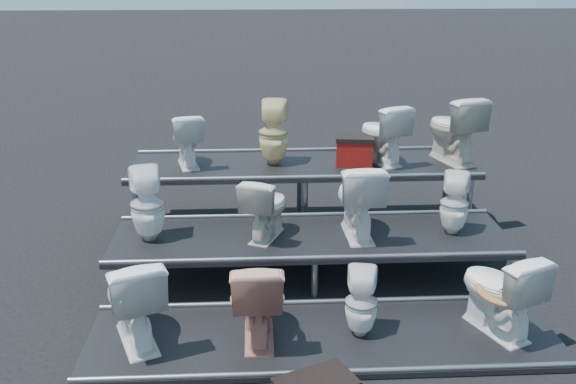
{
  "coord_description": "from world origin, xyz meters",
  "views": [
    {
      "loc": [
        -0.57,
        -6.25,
        3.23
      ],
      "look_at": [
        -0.24,
        0.1,
        0.92
      ],
      "focal_mm": 40.0,
      "sensor_mm": 36.0,
      "label": 1
    }
  ],
  "objects_px": {
    "toilet_6": "(358,199)",
    "toilet_9": "(274,133)",
    "toilet_3": "(499,290)",
    "toilet_5": "(266,207)",
    "toilet_1": "(257,297)",
    "toilet_4": "(147,205)",
    "toilet_8": "(187,139)",
    "toilet_10": "(382,133)",
    "toilet_0": "(133,298)",
    "toilet_2": "(361,303)",
    "toilet_7": "(455,204)",
    "red_crate": "(354,152)",
    "toilet_11": "(453,128)"
  },
  "relations": [
    {
      "from": "toilet_6",
      "to": "toilet_11",
      "type": "height_order",
      "value": "toilet_11"
    },
    {
      "from": "toilet_4",
      "to": "toilet_10",
      "type": "relative_size",
      "value": 1.04
    },
    {
      "from": "toilet_4",
      "to": "toilet_8",
      "type": "distance_m",
      "value": 1.38
    },
    {
      "from": "toilet_1",
      "to": "toilet_0",
      "type": "bearing_deg",
      "value": -0.05
    },
    {
      "from": "toilet_0",
      "to": "toilet_5",
      "type": "height_order",
      "value": "toilet_5"
    },
    {
      "from": "toilet_6",
      "to": "toilet_10",
      "type": "bearing_deg",
      "value": -112.67
    },
    {
      "from": "toilet_4",
      "to": "toilet_10",
      "type": "height_order",
      "value": "toilet_10"
    },
    {
      "from": "toilet_10",
      "to": "toilet_11",
      "type": "relative_size",
      "value": 0.89
    },
    {
      "from": "toilet_0",
      "to": "toilet_8",
      "type": "height_order",
      "value": "toilet_8"
    },
    {
      "from": "toilet_10",
      "to": "toilet_11",
      "type": "distance_m",
      "value": 0.88
    },
    {
      "from": "toilet_3",
      "to": "toilet_0",
      "type": "bearing_deg",
      "value": -23.31
    },
    {
      "from": "toilet_0",
      "to": "toilet_2",
      "type": "distance_m",
      "value": 1.99
    },
    {
      "from": "toilet_1",
      "to": "toilet_10",
      "type": "distance_m",
      "value": 3.13
    },
    {
      "from": "toilet_11",
      "to": "toilet_6",
      "type": "bearing_deg",
      "value": 27.02
    },
    {
      "from": "toilet_0",
      "to": "toilet_10",
      "type": "xyz_separation_m",
      "value": [
        2.63,
        2.6,
        0.75
      ]
    },
    {
      "from": "toilet_6",
      "to": "red_crate",
      "type": "distance_m",
      "value": 1.25
    },
    {
      "from": "toilet_2",
      "to": "toilet_9",
      "type": "distance_m",
      "value": 2.83
    },
    {
      "from": "toilet_1",
      "to": "toilet_6",
      "type": "relative_size",
      "value": 0.97
    },
    {
      "from": "toilet_4",
      "to": "toilet_1",
      "type": "bearing_deg",
      "value": 117.2
    },
    {
      "from": "toilet_7",
      "to": "toilet_9",
      "type": "relative_size",
      "value": 0.84
    },
    {
      "from": "toilet_1",
      "to": "toilet_3",
      "type": "bearing_deg",
      "value": 179.95
    },
    {
      "from": "toilet_3",
      "to": "toilet_5",
      "type": "xyz_separation_m",
      "value": [
        -2.04,
        1.3,
        0.33
      ]
    },
    {
      "from": "toilet_5",
      "to": "toilet_9",
      "type": "distance_m",
      "value": 1.38
    },
    {
      "from": "toilet_1",
      "to": "toilet_10",
      "type": "xyz_separation_m",
      "value": [
        1.56,
        2.6,
        0.77
      ]
    },
    {
      "from": "toilet_8",
      "to": "toilet_11",
      "type": "relative_size",
      "value": 0.78
    },
    {
      "from": "toilet_8",
      "to": "red_crate",
      "type": "bearing_deg",
      "value": 165.37
    },
    {
      "from": "toilet_5",
      "to": "toilet_1",
      "type": "bearing_deg",
      "value": 108.61
    },
    {
      "from": "toilet_7",
      "to": "toilet_9",
      "type": "xyz_separation_m",
      "value": [
        -1.88,
        1.3,
        0.46
      ]
    },
    {
      "from": "toilet_3",
      "to": "red_crate",
      "type": "bearing_deg",
      "value": -93.13
    },
    {
      "from": "toilet_0",
      "to": "toilet_2",
      "type": "relative_size",
      "value": 1.33
    },
    {
      "from": "toilet_6",
      "to": "toilet_8",
      "type": "xyz_separation_m",
      "value": [
        -1.89,
        1.3,
        0.32
      ]
    },
    {
      "from": "toilet_2",
      "to": "red_crate",
      "type": "distance_m",
      "value": 2.63
    },
    {
      "from": "toilet_7",
      "to": "toilet_6",
      "type": "bearing_deg",
      "value": 19.93
    },
    {
      "from": "toilet_11",
      "to": "red_crate",
      "type": "xyz_separation_m",
      "value": [
        -1.23,
        -0.06,
        -0.26
      ]
    },
    {
      "from": "toilet_6",
      "to": "toilet_9",
      "type": "height_order",
      "value": "toilet_9"
    },
    {
      "from": "toilet_0",
      "to": "toilet_1",
      "type": "distance_m",
      "value": 1.07
    },
    {
      "from": "toilet_1",
      "to": "toilet_4",
      "type": "height_order",
      "value": "toilet_4"
    },
    {
      "from": "toilet_0",
      "to": "toilet_10",
      "type": "distance_m",
      "value": 3.78
    },
    {
      "from": "toilet_9",
      "to": "toilet_10",
      "type": "relative_size",
      "value": 1.06
    },
    {
      "from": "toilet_7",
      "to": "toilet_10",
      "type": "distance_m",
      "value": 1.48
    },
    {
      "from": "toilet_6",
      "to": "toilet_10",
      "type": "xyz_separation_m",
      "value": [
        0.49,
        1.3,
        0.36
      ]
    },
    {
      "from": "toilet_3",
      "to": "toilet_11",
      "type": "bearing_deg",
      "value": -119.77
    },
    {
      "from": "toilet_5",
      "to": "toilet_8",
      "type": "xyz_separation_m",
      "value": [
        -0.93,
        1.3,
        0.39
      ]
    },
    {
      "from": "toilet_9",
      "to": "toilet_3",
      "type": "bearing_deg",
      "value": 133.55
    },
    {
      "from": "toilet_0",
      "to": "toilet_6",
      "type": "relative_size",
      "value": 1.03
    },
    {
      "from": "toilet_11",
      "to": "toilet_9",
      "type": "bearing_deg",
      "value": -16.5
    },
    {
      "from": "toilet_0",
      "to": "toilet_1",
      "type": "relative_size",
      "value": 1.06
    },
    {
      "from": "toilet_0",
      "to": "toilet_9",
      "type": "relative_size",
      "value": 1.07
    },
    {
      "from": "toilet_9",
      "to": "red_crate",
      "type": "xyz_separation_m",
      "value": [
        0.98,
        -0.06,
        -0.24
      ]
    },
    {
      "from": "toilet_6",
      "to": "toilet_11",
      "type": "distance_m",
      "value": 1.93
    }
  ]
}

